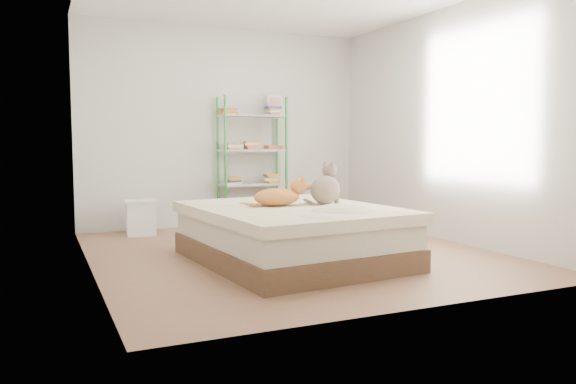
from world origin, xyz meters
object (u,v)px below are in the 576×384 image
grey_cat (325,183)px  shelf_unit (253,165)px  orange_cat (277,195)px  bed (291,234)px  cardboard_box (325,218)px  white_bin (141,217)px

grey_cat → shelf_unit: 2.23m
grey_cat → shelf_unit: (0.10, 2.23, 0.09)m
orange_cat → bed: bearing=-36.0°
cardboard_box → white_bin: bearing=-179.5°
grey_cat → cardboard_box: size_ratio=0.57×
bed → orange_cat: size_ratio=4.13×
cardboard_box → bed: bearing=-105.5°
shelf_unit → white_bin: shelf_unit is taller
bed → white_bin: bearing=110.5°
orange_cat → white_bin: 2.25m
grey_cat → orange_cat: bearing=61.2°
shelf_unit → white_bin: 1.62m
grey_cat → cardboard_box: bearing=-52.2°
orange_cat → shelf_unit: (0.59, 2.19, 0.19)m
shelf_unit → white_bin: size_ratio=4.13×
orange_cat → cardboard_box: 1.67m
shelf_unit → cardboard_box: size_ratio=2.48×
grey_cat → shelf_unit: bearing=-27.0°
orange_cat → cardboard_box: size_ratio=0.74×
bed → shelf_unit: (0.48, 2.27, 0.55)m
bed → grey_cat: grey_cat is taller
grey_cat → shelf_unit: shelf_unit is taller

